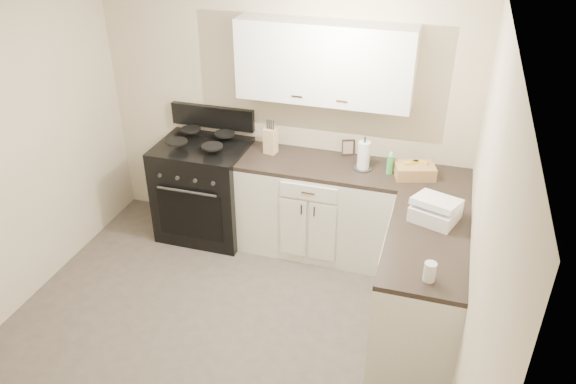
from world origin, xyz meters
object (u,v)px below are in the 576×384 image
(knife_block, at_px, (271,141))
(wicker_basket, at_px, (415,171))
(countertop_grill, at_px, (435,212))
(stove, at_px, (206,192))
(paper_towel, at_px, (364,156))

(knife_block, distance_m, wicker_basket, 1.37)
(knife_block, height_order, wicker_basket, knife_block)
(knife_block, relative_size, wicker_basket, 0.72)
(wicker_basket, bearing_deg, countertop_grill, -71.39)
(stove, relative_size, wicker_basket, 3.08)
(knife_block, bearing_deg, wicker_basket, 7.45)
(knife_block, xyz_separation_m, wicker_basket, (1.36, -0.09, -0.07))
(stove, bearing_deg, knife_block, 9.58)
(stove, height_order, countertop_grill, countertop_grill)
(stove, height_order, knife_block, knife_block)
(countertop_grill, bearing_deg, knife_block, 173.56)
(paper_towel, bearing_deg, knife_block, 175.26)
(stove, distance_m, paper_towel, 1.68)
(stove, bearing_deg, paper_towel, 1.37)
(knife_block, bearing_deg, stove, -159.17)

